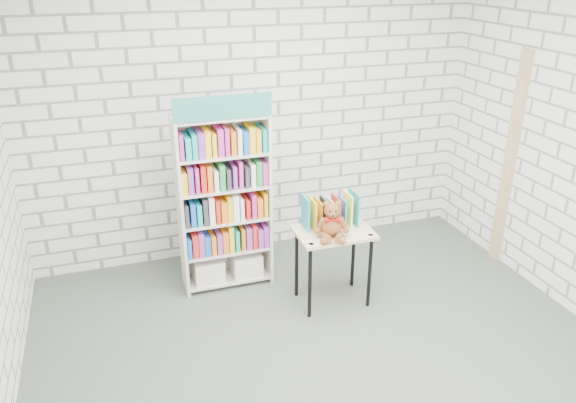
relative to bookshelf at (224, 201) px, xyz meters
name	(u,v)px	position (x,y,z in m)	size (l,w,h in m)	color
ground	(329,359)	(0.49, -1.36, -0.84)	(4.50, 4.50, 0.00)	#474F43
room_shell	(337,138)	(0.49, -1.36, 0.95)	(4.52, 4.02, 2.81)	silver
bookshelf	(224,201)	(0.00, 0.00, 0.00)	(0.82, 0.32, 1.83)	beige
display_table	(334,241)	(0.82, -0.61, -0.23)	(0.66, 0.46, 0.70)	tan
table_books	(330,211)	(0.82, -0.50, 0.00)	(0.46, 0.21, 0.27)	teal
teddy_bear	(332,223)	(0.75, -0.70, -0.01)	(0.29, 0.28, 0.32)	brown
door_trim	(510,161)	(2.72, -0.41, 0.21)	(0.05, 0.12, 2.10)	tan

